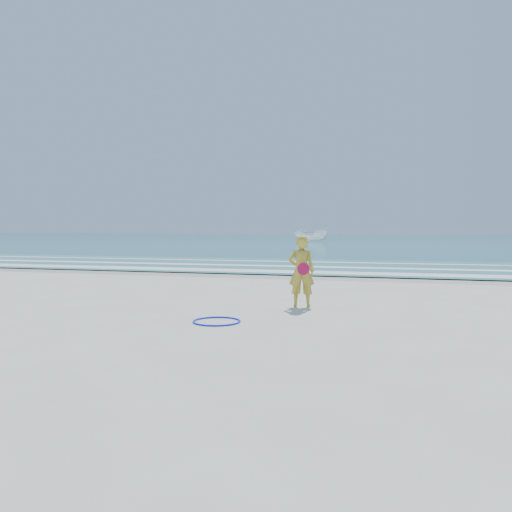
# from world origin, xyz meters

# --- Properties ---
(ground) EXTENTS (400.00, 400.00, 0.00)m
(ground) POSITION_xyz_m (0.00, 0.00, 0.00)
(ground) COLOR silver
(ground) RESTS_ON ground
(wet_sand) EXTENTS (400.00, 2.40, 0.00)m
(wet_sand) POSITION_xyz_m (0.00, 9.00, 0.00)
(wet_sand) COLOR #B2A893
(wet_sand) RESTS_ON ground
(ocean) EXTENTS (400.00, 190.00, 0.04)m
(ocean) POSITION_xyz_m (0.00, 105.00, 0.02)
(ocean) COLOR #19727F
(ocean) RESTS_ON ground
(shallow) EXTENTS (400.00, 10.00, 0.01)m
(shallow) POSITION_xyz_m (0.00, 14.00, 0.04)
(shallow) COLOR #59B7AD
(shallow) RESTS_ON ocean
(foam_near) EXTENTS (400.00, 1.40, 0.01)m
(foam_near) POSITION_xyz_m (0.00, 10.30, 0.05)
(foam_near) COLOR white
(foam_near) RESTS_ON shallow
(foam_mid) EXTENTS (400.00, 0.90, 0.01)m
(foam_mid) POSITION_xyz_m (0.00, 13.20, 0.05)
(foam_mid) COLOR white
(foam_mid) RESTS_ON shallow
(foam_far) EXTENTS (400.00, 0.60, 0.01)m
(foam_far) POSITION_xyz_m (0.00, 16.50, 0.05)
(foam_far) COLOR white
(foam_far) RESTS_ON shallow
(hoop) EXTENTS (1.06, 1.06, 0.03)m
(hoop) POSITION_xyz_m (0.61, -0.41, 0.02)
(hoop) COLOR #0E25FF
(hoop) RESTS_ON ground
(boat) EXTENTS (5.06, 2.48, 1.88)m
(boat) POSITION_xyz_m (-8.12, 59.92, 0.98)
(boat) COLOR white
(boat) RESTS_ON ocean
(woman) EXTENTS (0.63, 0.46, 1.58)m
(woman) POSITION_xyz_m (1.76, 1.87, 0.79)
(woman) COLOR gold
(woman) RESTS_ON ground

